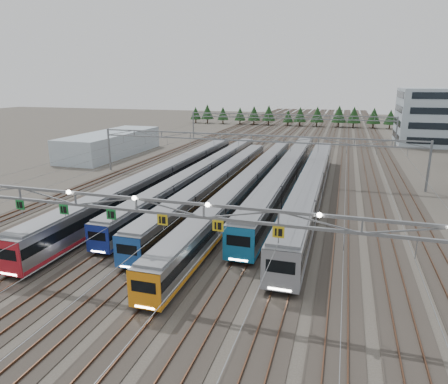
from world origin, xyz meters
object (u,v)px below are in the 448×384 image
(train_a, at_px, (164,177))
(gantry_mid, at_px, (251,143))
(gantry_far, at_px, (288,120))
(train_e, at_px, (287,173))
(train_f, at_px, (312,185))
(gantry_near, at_px, (135,208))
(depot_bldg_north, at_px, (442,117))
(train_c, at_px, (219,182))
(train_d, at_px, (249,184))
(train_b, at_px, (204,173))
(west_shed, at_px, (111,144))

(train_a, distance_m, gantry_mid, 16.43)
(train_a, bearing_deg, gantry_far, 78.68)
(train_e, bearing_deg, train_f, -57.30)
(gantry_near, distance_m, depot_bldg_north, 102.47)
(train_a, distance_m, train_c, 9.00)
(train_a, height_order, train_d, train_a)
(train_f, distance_m, gantry_mid, 15.45)
(train_c, bearing_deg, train_b, 126.60)
(train_c, relative_size, train_f, 0.94)
(train_d, bearing_deg, train_f, 8.22)
(west_shed, bearing_deg, train_f, -26.91)
(train_d, bearing_deg, train_b, 147.03)
(train_b, xyz_separation_m, gantry_mid, (6.75, 5.24, 4.46))
(gantry_mid, xyz_separation_m, west_shed, (-36.84, 14.64, -3.80))
(train_f, bearing_deg, gantry_near, -110.42)
(train_d, relative_size, west_shed, 2.18)
(train_d, relative_size, train_f, 1.14)
(train_a, distance_m, gantry_near, 31.41)
(gantry_near, bearing_deg, train_b, 100.88)
(depot_bldg_north, bearing_deg, west_shed, -152.74)
(train_c, xyz_separation_m, depot_bldg_north, (42.22, 65.52, 5.44))
(train_b, distance_m, depot_bldg_north, 75.82)
(gantry_near, bearing_deg, train_f, 69.58)
(train_e, distance_m, train_f, 8.33)
(gantry_far, bearing_deg, train_e, -81.96)
(gantry_near, bearing_deg, train_c, 94.37)
(gantry_mid, distance_m, west_shed, 39.82)
(depot_bldg_north, xyz_separation_m, west_shed, (-76.81, -39.58, -4.87))
(train_b, relative_size, gantry_mid, 1.09)
(train_f, distance_m, west_shed, 53.93)
(train_a, relative_size, gantry_far, 1.11)
(gantry_mid, bearing_deg, west_shed, 158.34)
(train_b, xyz_separation_m, train_c, (4.50, -6.06, 0.09))
(train_c, distance_m, train_f, 13.59)
(train_a, height_order, gantry_far, gantry_far)
(train_c, height_order, train_f, train_f)
(train_a, bearing_deg, train_e, 25.09)
(train_b, bearing_deg, train_a, -127.08)
(train_b, xyz_separation_m, train_e, (13.50, 2.47, 0.30))
(train_a, distance_m, train_f, 22.55)
(train_a, bearing_deg, gantry_near, -68.83)
(train_f, bearing_deg, west_shed, 153.09)
(train_a, xyz_separation_m, train_e, (18.00, 8.43, 0.08))
(train_d, relative_size, gantry_mid, 1.16)
(train_d, xyz_separation_m, train_e, (4.50, 8.31, 0.24))
(train_a, height_order, gantry_near, gantry_near)
(train_d, bearing_deg, gantry_mid, 101.48)
(train_a, relative_size, train_e, 1.00)
(train_c, relative_size, train_e, 0.86)
(gantry_far, bearing_deg, train_f, -78.39)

